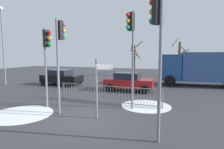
{
  "coord_description": "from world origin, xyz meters",
  "views": [
    {
      "loc": [
        4.05,
        -7.39,
        2.93
      ],
      "look_at": [
        0.21,
        2.94,
        1.73
      ],
      "focal_mm": 29.97,
      "sensor_mm": 36.0,
      "label": 1
    }
  ],
  "objects_px": {
    "traffic_light_mid_left": "(47,50)",
    "car_red_trailing": "(129,81)",
    "bare_tree_centre": "(134,59)",
    "car_black_far": "(61,77)",
    "traffic_light_rear_right": "(60,45)",
    "traffic_light_foreground_left": "(158,34)",
    "bare_tree_left": "(179,58)",
    "delivery_truck": "(200,67)",
    "traffic_light_rear_left": "(131,38)",
    "direction_sign_post": "(98,85)",
    "street_lamp": "(3,38)"
  },
  "relations": [
    {
      "from": "traffic_light_mid_left",
      "to": "car_red_trailing",
      "type": "xyz_separation_m",
      "value": [
        2.85,
        6.13,
        -2.39
      ]
    },
    {
      "from": "bare_tree_centre",
      "to": "car_black_far",
      "type": "bearing_deg",
      "value": -116.18
    },
    {
      "from": "traffic_light_rear_right",
      "to": "traffic_light_foreground_left",
      "type": "height_order",
      "value": "traffic_light_foreground_left"
    },
    {
      "from": "traffic_light_foreground_left",
      "to": "bare_tree_left",
      "type": "bearing_deg",
      "value": 34.71
    },
    {
      "from": "traffic_light_mid_left",
      "to": "bare_tree_left",
      "type": "bearing_deg",
      "value": 173.43
    },
    {
      "from": "traffic_light_mid_left",
      "to": "delivery_truck",
      "type": "bearing_deg",
      "value": 156.89
    },
    {
      "from": "car_red_trailing",
      "to": "bare_tree_left",
      "type": "bearing_deg",
      "value": 68.43
    },
    {
      "from": "traffic_light_foreground_left",
      "to": "car_red_trailing",
      "type": "relative_size",
      "value": 1.26
    },
    {
      "from": "delivery_truck",
      "to": "bare_tree_left",
      "type": "height_order",
      "value": "bare_tree_left"
    },
    {
      "from": "traffic_light_rear_right",
      "to": "bare_tree_centre",
      "type": "xyz_separation_m",
      "value": [
        -0.32,
        16.78,
        -1.1
      ]
    },
    {
      "from": "traffic_light_foreground_left",
      "to": "traffic_light_mid_left",
      "type": "height_order",
      "value": "traffic_light_foreground_left"
    },
    {
      "from": "car_red_trailing",
      "to": "car_black_far",
      "type": "xyz_separation_m",
      "value": [
        -6.73,
        0.48,
        0.0
      ]
    },
    {
      "from": "traffic_light_foreground_left",
      "to": "traffic_light_mid_left",
      "type": "distance_m",
      "value": 6.33
    },
    {
      "from": "car_black_far",
      "to": "delivery_truck",
      "type": "bearing_deg",
      "value": 18.93
    },
    {
      "from": "traffic_light_foreground_left",
      "to": "bare_tree_centre",
      "type": "bearing_deg",
      "value": 51.98
    },
    {
      "from": "delivery_truck",
      "to": "bare_tree_centre",
      "type": "bearing_deg",
      "value": -40.27
    },
    {
      "from": "traffic_light_rear_left",
      "to": "delivery_truck",
      "type": "bearing_deg",
      "value": -86.79
    },
    {
      "from": "direction_sign_post",
      "to": "car_red_trailing",
      "type": "xyz_separation_m",
      "value": [
        -0.42,
        6.75,
        -0.76
      ]
    },
    {
      "from": "bare_tree_left",
      "to": "bare_tree_centre",
      "type": "bearing_deg",
      "value": -175.76
    },
    {
      "from": "traffic_light_foreground_left",
      "to": "car_black_far",
      "type": "distance_m",
      "value": 13.38
    },
    {
      "from": "delivery_truck",
      "to": "traffic_light_rear_left",
      "type": "bearing_deg",
      "value": 62.9
    },
    {
      "from": "delivery_truck",
      "to": "street_lamp",
      "type": "distance_m",
      "value": 18.62
    },
    {
      "from": "street_lamp",
      "to": "traffic_light_foreground_left",
      "type": "bearing_deg",
      "value": -24.61
    },
    {
      "from": "car_red_trailing",
      "to": "delivery_truck",
      "type": "bearing_deg",
      "value": 37.61
    },
    {
      "from": "car_black_far",
      "to": "traffic_light_mid_left",
      "type": "bearing_deg",
      "value": -59.43
    },
    {
      "from": "bare_tree_left",
      "to": "street_lamp",
      "type": "bearing_deg",
      "value": -143.09
    },
    {
      "from": "car_black_far",
      "to": "bare_tree_centre",
      "type": "relative_size",
      "value": 0.82
    },
    {
      "from": "traffic_light_rear_right",
      "to": "traffic_light_rear_left",
      "type": "distance_m",
      "value": 3.58
    },
    {
      "from": "direction_sign_post",
      "to": "delivery_truck",
      "type": "height_order",
      "value": "delivery_truck"
    },
    {
      "from": "traffic_light_rear_right",
      "to": "street_lamp",
      "type": "bearing_deg",
      "value": 165.18
    },
    {
      "from": "street_lamp",
      "to": "bare_tree_left",
      "type": "distance_m",
      "value": 19.64
    },
    {
      "from": "traffic_light_foreground_left",
      "to": "street_lamp",
      "type": "height_order",
      "value": "street_lamp"
    },
    {
      "from": "bare_tree_left",
      "to": "traffic_light_rear_left",
      "type": "bearing_deg",
      "value": -98.12
    },
    {
      "from": "traffic_light_foreground_left",
      "to": "bare_tree_centre",
      "type": "relative_size",
      "value": 1.05
    },
    {
      "from": "traffic_light_rear_left",
      "to": "traffic_light_mid_left",
      "type": "bearing_deg",
      "value": 42.26
    },
    {
      "from": "traffic_light_rear_left",
      "to": "traffic_light_rear_right",
      "type": "bearing_deg",
      "value": 55.51
    },
    {
      "from": "traffic_light_rear_right",
      "to": "street_lamp",
      "type": "height_order",
      "value": "street_lamp"
    },
    {
      "from": "traffic_light_rear_left",
      "to": "direction_sign_post",
      "type": "bearing_deg",
      "value": 87.2
    },
    {
      "from": "traffic_light_rear_right",
      "to": "street_lamp",
      "type": "distance_m",
      "value": 11.71
    },
    {
      "from": "car_black_far",
      "to": "bare_tree_centre",
      "type": "xyz_separation_m",
      "value": [
        4.75,
        9.66,
        1.51
      ]
    },
    {
      "from": "traffic_light_rear_right",
      "to": "car_black_far",
      "type": "xyz_separation_m",
      "value": [
        -5.07,
        7.11,
        -2.62
      ]
    },
    {
      "from": "direction_sign_post",
      "to": "bare_tree_left",
      "type": "relative_size",
      "value": 0.55
    },
    {
      "from": "traffic_light_mid_left",
      "to": "direction_sign_post",
      "type": "bearing_deg",
      "value": 93.85
    },
    {
      "from": "street_lamp",
      "to": "car_red_trailing",
      "type": "bearing_deg",
      "value": 5.59
    },
    {
      "from": "delivery_truck",
      "to": "street_lamp",
      "type": "height_order",
      "value": "street_lamp"
    },
    {
      "from": "traffic_light_rear_left",
      "to": "traffic_light_foreground_left",
      "type": "bearing_deg",
      "value": 144.27
    },
    {
      "from": "traffic_light_rear_left",
      "to": "delivery_truck",
      "type": "xyz_separation_m",
      "value": [
        4.07,
        9.54,
        -1.99
      ]
    },
    {
      "from": "traffic_light_rear_right",
      "to": "car_red_trailing",
      "type": "relative_size",
      "value": 1.19
    },
    {
      "from": "bare_tree_left",
      "to": "traffic_light_rear_right",
      "type": "bearing_deg",
      "value": -107.17
    },
    {
      "from": "traffic_light_rear_right",
      "to": "bare_tree_left",
      "type": "height_order",
      "value": "bare_tree_left"
    }
  ]
}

